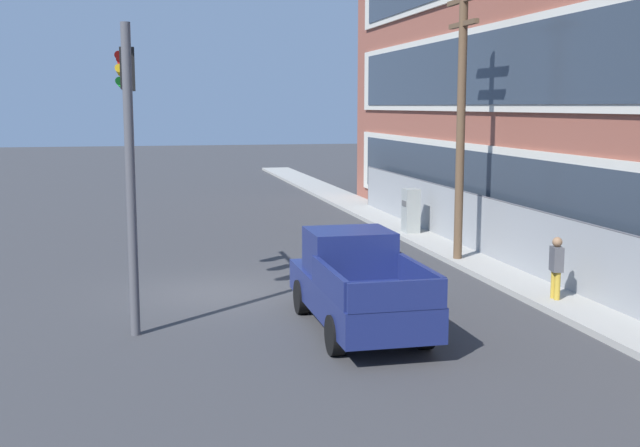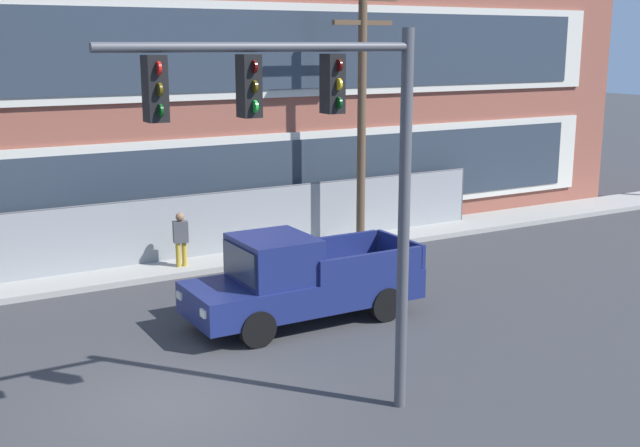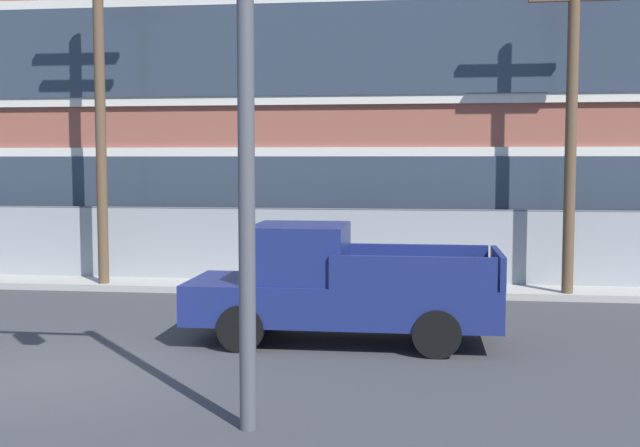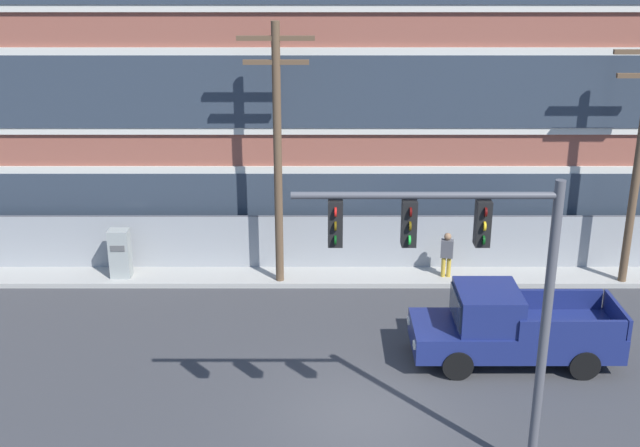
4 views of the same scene
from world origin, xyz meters
name	(u,v)px [view 3 (image 3 of 4)]	position (x,y,z in m)	size (l,w,h in m)	color
ground_plane	(51,374)	(0.00, 0.00, 0.00)	(160.00, 160.00, 0.00)	#38383A
sidewalk_building_side	(202,284)	(0.00, 8.32, 0.08)	(80.00, 2.04, 0.16)	#9E9B93
brick_mill_building	(274,74)	(0.63, 15.14, 6.05)	(42.16, 12.20, 12.08)	brown
chain_link_fence	(166,245)	(-1.05, 8.74, 1.02)	(29.85, 0.06, 2.00)	gray
traffic_signal_mast	(115,33)	(1.94, -2.08, 4.72)	(5.15, 0.43, 6.50)	#4C4C51
pickup_truck_navy	(335,288)	(4.03, 2.64, 0.97)	(5.49, 2.09, 2.08)	navy
utility_pole_near_corner	(100,101)	(-2.30, 7.63, 4.65)	(2.32, 0.26, 8.43)	brown
utility_pole_midblock	(572,105)	(8.87, 7.58, 4.45)	(2.36, 0.26, 8.04)	brown
pedestrian_near_cabinet	(323,253)	(3.16, 7.91, 0.97)	(0.44, 0.31, 1.69)	#B7932D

